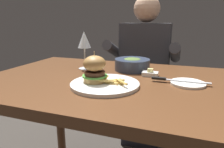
% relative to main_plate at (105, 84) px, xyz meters
% --- Properties ---
extents(dining_table, '(1.28, 0.79, 0.74)m').
position_rel_main_plate_xyz_m(dining_table, '(0.04, 0.11, -0.10)').
color(dining_table, '#56331C').
rests_on(dining_table, ground).
extents(main_plate, '(0.28, 0.28, 0.01)m').
position_rel_main_plate_xyz_m(main_plate, '(0.00, 0.00, 0.00)').
color(main_plate, white).
rests_on(main_plate, dining_table).
extents(burger_sandwich, '(0.10, 0.10, 0.13)m').
position_rel_main_plate_xyz_m(burger_sandwich, '(-0.04, -0.00, 0.06)').
color(burger_sandwich, tan).
rests_on(burger_sandwich, main_plate).
extents(fries_pile, '(0.13, 0.09, 0.02)m').
position_rel_main_plate_xyz_m(fries_pile, '(0.04, 0.00, 0.02)').
color(fries_pile, '#E0B251').
rests_on(fries_pile, main_plate).
extents(wine_glass, '(0.07, 0.07, 0.20)m').
position_rel_main_plate_xyz_m(wine_glass, '(-0.21, 0.24, 0.14)').
color(wine_glass, silver).
rests_on(wine_glass, dining_table).
extents(bread_plate, '(0.14, 0.14, 0.01)m').
position_rel_main_plate_xyz_m(bread_plate, '(0.32, 0.13, -0.00)').
color(bread_plate, white).
rests_on(bread_plate, dining_table).
extents(table_knife, '(0.24, 0.02, 0.01)m').
position_rel_main_plate_xyz_m(table_knife, '(0.27, 0.13, 0.01)').
color(table_knife, silver).
rests_on(table_knife, bread_plate).
extents(butter_dish, '(0.07, 0.05, 0.04)m').
position_rel_main_plate_xyz_m(butter_dish, '(0.15, 0.21, 0.00)').
color(butter_dish, white).
rests_on(butter_dish, dining_table).
extents(soup_bowl, '(0.19, 0.19, 0.07)m').
position_rel_main_plate_xyz_m(soup_bowl, '(0.04, 0.30, 0.03)').
color(soup_bowl, '#2D384C').
rests_on(soup_bowl, dining_table).
extents(diner_person, '(0.51, 0.36, 1.18)m').
position_rel_main_plate_xyz_m(diner_person, '(0.02, 0.78, -0.18)').
color(diner_person, '#282833').
rests_on(diner_person, ground).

